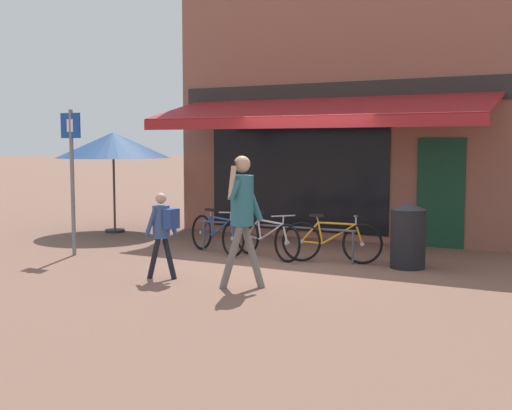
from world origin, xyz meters
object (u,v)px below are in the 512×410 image
at_px(parking_sign, 72,167).
at_px(cafe_parasol, 113,145).
at_px(bicycle_blue, 217,234).
at_px(litter_bin, 408,235).
at_px(bicycle_orange, 331,241).
at_px(pedestrian_adult, 242,205).
at_px(bicycle_silver, 266,238).
at_px(pedestrian_child, 163,225).

relative_size(parking_sign, cafe_parasol, 1.03).
xyz_separation_m(bicycle_blue, cafe_parasol, (-3.49, 1.32, 1.59)).
bearing_deg(litter_bin, bicycle_blue, -176.64).
relative_size(litter_bin, cafe_parasol, 0.42).
bearing_deg(bicycle_orange, cafe_parasol, 154.47).
height_order(pedestrian_adult, cafe_parasol, cafe_parasol).
bearing_deg(bicycle_silver, bicycle_orange, 29.55).
height_order(litter_bin, parking_sign, parking_sign).
distance_m(bicycle_silver, pedestrian_child, 2.38).
bearing_deg(cafe_parasol, parking_sign, -63.77).
relative_size(pedestrian_adult, litter_bin, 1.74).
bearing_deg(pedestrian_adult, pedestrian_child, -10.99).
bearing_deg(bicycle_blue, bicycle_orange, 26.54).
bearing_deg(litter_bin, bicycle_orange, -174.98).
xyz_separation_m(bicycle_orange, pedestrian_child, (-1.72, -2.39, 0.44)).
bearing_deg(pedestrian_adult, bicycle_orange, -111.24).
relative_size(bicycle_blue, pedestrian_child, 1.21).
distance_m(pedestrian_adult, cafe_parasol, 6.44).
bearing_deg(parking_sign, pedestrian_child, -19.34).
distance_m(bicycle_silver, pedestrian_adult, 2.51).
height_order(bicycle_orange, pedestrian_child, pedestrian_child).
height_order(bicycle_blue, bicycle_silver, bicycle_blue).
height_order(pedestrian_adult, litter_bin, pedestrian_adult).
distance_m(bicycle_orange, cafe_parasol, 6.02).
xyz_separation_m(bicycle_silver, pedestrian_adult, (0.76, -2.26, 0.79)).
distance_m(bicycle_orange, litter_bin, 1.28).
bearing_deg(parking_sign, bicycle_orange, 18.70).
xyz_separation_m(bicycle_silver, bicycle_orange, (1.16, 0.12, 0.01)).
distance_m(bicycle_blue, cafe_parasol, 4.06).
relative_size(bicycle_blue, pedestrian_adult, 0.84).
relative_size(bicycle_silver, cafe_parasol, 0.64).
distance_m(bicycle_silver, litter_bin, 2.44).
bearing_deg(parking_sign, cafe_parasol, 116.23).
bearing_deg(bicycle_silver, pedestrian_child, -80.01).
relative_size(pedestrian_adult, pedestrian_child, 1.43).
height_order(pedestrian_child, litter_bin, pedestrian_child).
relative_size(pedestrian_adult, cafe_parasol, 0.73).
relative_size(pedestrian_adult, parking_sign, 0.71).
height_order(bicycle_silver, cafe_parasol, cafe_parasol).
relative_size(bicycle_blue, litter_bin, 1.47).
bearing_deg(bicycle_silver, litter_bin, 29.21).
bearing_deg(pedestrian_child, litter_bin, -135.47).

